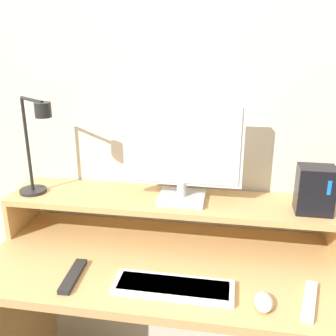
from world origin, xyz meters
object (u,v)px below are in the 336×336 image
remote_secondary (309,301)px  keyboard (173,287)px  desk_lamp (36,145)px  router_dock (315,190)px  monitor (182,151)px  mouse (263,302)px  remote_control (73,276)px

remote_secondary → keyboard: bearing=-179.0°
desk_lamp → router_dock: 0.98m
monitor → mouse: 0.56m
router_dock → mouse: 0.43m
keyboard → mouse: size_ratio=4.10×
monitor → remote_secondary: 0.62m
desk_lamp → router_dock: desk_lamp is taller
keyboard → mouse: (0.27, -0.03, 0.00)m
remote_control → router_dock: bearing=20.5°
router_dock → monitor: bearing=177.1°
monitor → remote_control: (-0.31, -0.31, -0.34)m
remote_secondary → desk_lamp: bearing=165.3°
router_dock → remote_control: bearing=-159.5°
remote_secondary → remote_control: bearing=-179.9°
remote_control → remote_secondary: same height
mouse → router_dock: bearing=62.2°
remote_control → remote_secondary: (0.72, 0.00, 0.00)m
router_dock → keyboard: router_dock is taller
mouse → remote_control: bearing=176.7°
monitor → router_dock: size_ratio=2.61×
desk_lamp → remote_control: 0.48m
remote_control → mouse: bearing=-3.3°
mouse → desk_lamp: bearing=160.7°
keyboard → desk_lamp: bearing=154.7°
desk_lamp → remote_secondary: bearing=-14.7°
router_dock → remote_secondary: size_ratio=0.89×
router_dock → mouse: bearing=-117.8°
desk_lamp → remote_secondary: desk_lamp is taller
router_dock → remote_control: 0.84m
monitor → desk_lamp: desk_lamp is taller
keyboard → router_dock: bearing=33.8°
desk_lamp → remote_control: (0.21, -0.25, -0.35)m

